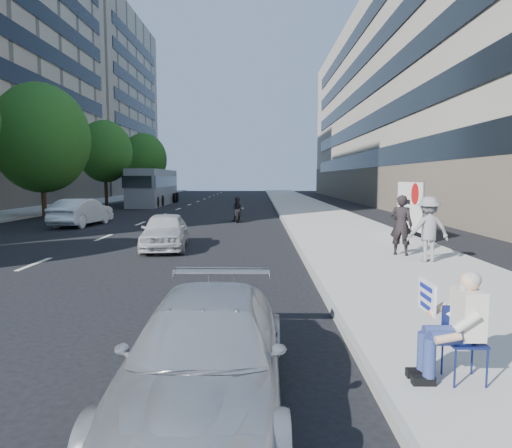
{
  "coord_description": "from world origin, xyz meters",
  "views": [
    {
      "loc": [
        0.07,
        -11.13,
        2.51
      ],
      "look_at": [
        -0.0,
        1.39,
        1.25
      ],
      "focal_mm": 32.0,
      "sensor_mm": 36.0,
      "label": 1
    }
  ],
  "objects_px": {
    "pedestrian_woman": "(401,225)",
    "parked_sedan": "(206,355)",
    "white_sedan_mid": "(82,212)",
    "bus": "(154,187)",
    "jogger": "(428,229)",
    "protest_banner": "(409,206)",
    "white_sedan_near": "(165,231)",
    "motorcycle": "(238,211)",
    "seated_protester": "(455,320)"
  },
  "relations": [
    {
      "from": "pedestrian_woman",
      "to": "white_sedan_near",
      "type": "relative_size",
      "value": 0.49
    },
    {
      "from": "jogger",
      "to": "protest_banner",
      "type": "relative_size",
      "value": 0.6
    },
    {
      "from": "pedestrian_woman",
      "to": "parked_sedan",
      "type": "relative_size",
      "value": 0.44
    },
    {
      "from": "pedestrian_woman",
      "to": "seated_protester",
      "type": "bearing_deg",
      "value": 104.28
    },
    {
      "from": "white_sedan_mid",
      "to": "bus",
      "type": "bearing_deg",
      "value": -81.48
    },
    {
      "from": "jogger",
      "to": "white_sedan_near",
      "type": "height_order",
      "value": "jogger"
    },
    {
      "from": "jogger",
      "to": "white_sedan_mid",
      "type": "distance_m",
      "value": 18.05
    },
    {
      "from": "white_sedan_mid",
      "to": "bus",
      "type": "relative_size",
      "value": 0.36
    },
    {
      "from": "seated_protester",
      "to": "white_sedan_near",
      "type": "distance_m",
      "value": 12.26
    },
    {
      "from": "white_sedan_near",
      "to": "white_sedan_mid",
      "type": "bearing_deg",
      "value": 121.24
    },
    {
      "from": "pedestrian_woman",
      "to": "protest_banner",
      "type": "xyz_separation_m",
      "value": [
        1.74,
        4.55,
        0.32
      ]
    },
    {
      "from": "seated_protester",
      "to": "jogger",
      "type": "bearing_deg",
      "value": 71.79
    },
    {
      "from": "jogger",
      "to": "bus",
      "type": "height_order",
      "value": "bus"
    },
    {
      "from": "protest_banner",
      "to": "white_sedan_mid",
      "type": "distance_m",
      "value": 16.45
    },
    {
      "from": "pedestrian_woman",
      "to": "white_sedan_mid",
      "type": "height_order",
      "value": "pedestrian_woman"
    },
    {
      "from": "parked_sedan",
      "to": "bus",
      "type": "bearing_deg",
      "value": 104.22
    },
    {
      "from": "protest_banner",
      "to": "white_sedan_near",
      "type": "bearing_deg",
      "value": -165.61
    },
    {
      "from": "protest_banner",
      "to": "parked_sedan",
      "type": "height_order",
      "value": "protest_banner"
    },
    {
      "from": "seated_protester",
      "to": "motorcycle",
      "type": "xyz_separation_m",
      "value": [
        -3.47,
        21.12,
        -0.24
      ]
    },
    {
      "from": "white_sedan_mid",
      "to": "bus",
      "type": "distance_m",
      "value": 19.04
    },
    {
      "from": "seated_protester",
      "to": "pedestrian_woman",
      "type": "xyz_separation_m",
      "value": [
        2.1,
        8.77,
        0.2
      ]
    },
    {
      "from": "jogger",
      "to": "bus",
      "type": "bearing_deg",
      "value": -68.19
    },
    {
      "from": "jogger",
      "to": "bus",
      "type": "xyz_separation_m",
      "value": [
        -14.69,
        30.18,
        0.56
      ]
    },
    {
      "from": "bus",
      "to": "protest_banner",
      "type": "bearing_deg",
      "value": -58.46
    },
    {
      "from": "white_sedan_mid",
      "to": "protest_banner",
      "type": "bearing_deg",
      "value": 167.34
    },
    {
      "from": "protest_banner",
      "to": "white_sedan_near",
      "type": "xyz_separation_m",
      "value": [
        -9.44,
        -2.42,
        -0.75
      ]
    },
    {
      "from": "seated_protester",
      "to": "white_sedan_mid",
      "type": "xyz_separation_m",
      "value": [
        -11.65,
        18.84,
        -0.16
      ]
    },
    {
      "from": "white_sedan_near",
      "to": "motorcycle",
      "type": "relative_size",
      "value": 1.86
    },
    {
      "from": "jogger",
      "to": "pedestrian_woman",
      "type": "relative_size",
      "value": 0.99
    },
    {
      "from": "bus",
      "to": "white_sedan_near",
      "type": "bearing_deg",
      "value": -77.9
    },
    {
      "from": "jogger",
      "to": "white_sedan_near",
      "type": "bearing_deg",
      "value": -25.8
    },
    {
      "from": "jogger",
      "to": "protest_banner",
      "type": "height_order",
      "value": "protest_banner"
    },
    {
      "from": "white_sedan_near",
      "to": "motorcycle",
      "type": "distance_m",
      "value": 10.43
    },
    {
      "from": "white_sedan_near",
      "to": "bus",
      "type": "bearing_deg",
      "value": 97.65
    },
    {
      "from": "protest_banner",
      "to": "motorcycle",
      "type": "relative_size",
      "value": 1.5
    },
    {
      "from": "white_sedan_mid",
      "to": "jogger",
      "type": "bearing_deg",
      "value": 148.72
    },
    {
      "from": "white_sedan_near",
      "to": "protest_banner",
      "type": "bearing_deg",
      "value": 8.36
    },
    {
      "from": "jogger",
      "to": "parked_sedan",
      "type": "xyz_separation_m",
      "value": [
        -5.37,
        -8.07,
        -0.47
      ]
    },
    {
      "from": "parked_sedan",
      "to": "white_sedan_mid",
      "type": "height_order",
      "value": "white_sedan_mid"
    },
    {
      "from": "jogger",
      "to": "white_sedan_mid",
      "type": "height_order",
      "value": "jogger"
    },
    {
      "from": "white_sedan_near",
      "to": "bus",
      "type": "distance_m",
      "value": 27.75
    },
    {
      "from": "protest_banner",
      "to": "parked_sedan",
      "type": "relative_size",
      "value": 0.73
    },
    {
      "from": "motorcycle",
      "to": "white_sedan_mid",
      "type": "bearing_deg",
      "value": -161.81
    },
    {
      "from": "white_sedan_near",
      "to": "parked_sedan",
      "type": "bearing_deg",
      "value": -82.3
    },
    {
      "from": "bus",
      "to": "parked_sedan",
      "type": "bearing_deg",
      "value": -77.88
    },
    {
      "from": "jogger",
      "to": "parked_sedan",
      "type": "distance_m",
      "value": 9.7
    },
    {
      "from": "jogger",
      "to": "motorcycle",
      "type": "height_order",
      "value": "jogger"
    },
    {
      "from": "seated_protester",
      "to": "jogger",
      "type": "distance_m",
      "value": 8.08
    },
    {
      "from": "jogger",
      "to": "white_sedan_mid",
      "type": "bearing_deg",
      "value": -42.38
    },
    {
      "from": "parked_sedan",
      "to": "white_sedan_near",
      "type": "relative_size",
      "value": 1.1
    }
  ]
}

